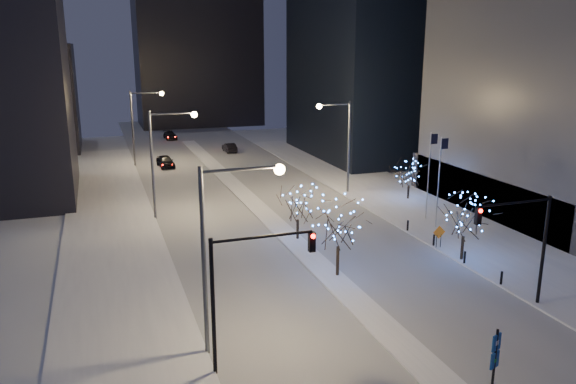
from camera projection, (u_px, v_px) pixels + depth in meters
name	position (u px, v px, depth m)	size (l,w,h in m)	color
ground	(396.00, 340.00, 30.64)	(160.00, 160.00, 0.00)	white
road	(239.00, 190.00, 62.68)	(20.00, 130.00, 0.02)	#B4B8C4
median	(251.00, 201.00, 58.08)	(2.00, 80.00, 0.15)	white
east_sidewalk	(430.00, 213.00, 53.65)	(10.00, 90.00, 0.15)	white
west_sidewalk	(114.00, 248.00, 44.52)	(8.00, 90.00, 0.15)	white
filler_west_far	(13.00, 98.00, 84.52)	(18.00, 16.00, 16.00)	black
horizon_block	(196.00, 18.00, 111.48)	(24.00, 14.00, 42.00)	black
street_lamp_w_near	(224.00, 233.00, 28.03)	(4.40, 0.56, 10.00)	#595E66
street_lamp_w_mid	(163.00, 149.00, 50.91)	(4.40, 0.56, 10.00)	#595E66
street_lamp_w_far	(140.00, 118.00, 73.80)	(4.40, 0.56, 10.00)	#595E66
street_lamp_east	(341.00, 135.00, 59.66)	(3.90, 0.56, 10.00)	#595E66
traffic_signal_west	(244.00, 279.00, 26.79)	(5.26, 0.43, 7.00)	black
traffic_signal_east	(525.00, 235.00, 33.17)	(5.26, 0.43, 7.00)	black
flagpoles	(434.00, 172.00, 49.44)	(1.35, 2.60, 8.00)	silver
bollards	(449.00, 248.00, 42.86)	(0.16, 12.16, 0.90)	black
car_near	(165.00, 161.00, 74.50)	(1.83, 4.55, 1.55)	black
car_mid	(230.00, 148.00, 85.25)	(1.44, 4.14, 1.36)	black
car_far	(170.00, 136.00, 96.89)	(1.86, 4.58, 1.33)	black
holiday_tree_median_near	(338.00, 226.00, 38.12)	(5.27, 5.27, 5.40)	black
holiday_tree_median_far	(298.00, 203.00, 45.68)	(3.98, 3.98, 4.84)	black
holiday_tree_plaza_near	(465.00, 218.00, 41.11)	(4.36, 4.36, 5.01)	black
holiday_tree_plaza_far	(409.00, 174.00, 58.06)	(4.50, 4.50, 4.17)	black
wayfinding_sign	(495.00, 356.00, 25.10)	(0.60, 0.29, 3.43)	black
construction_sign	(439.00, 234.00, 44.10)	(1.09, 0.06, 1.80)	black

